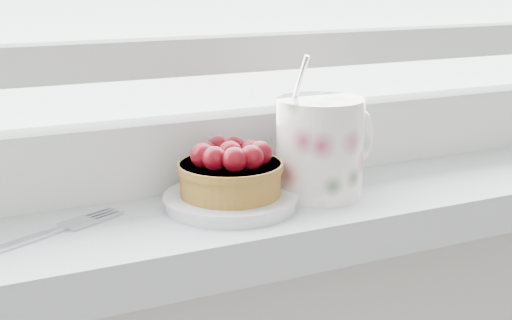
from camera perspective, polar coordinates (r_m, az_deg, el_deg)
saucer at (r=0.65m, az=-2.04°, el=-3.26°), size 0.12×0.12×0.01m
raspberry_tart at (r=0.65m, az=-2.06°, el=-0.87°), size 0.10×0.10×0.05m
floral_mug at (r=0.68m, az=5.30°, el=1.23°), size 0.13×0.10×0.13m
fork at (r=0.60m, az=-17.60°, el=-6.03°), size 0.17×0.09×0.00m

